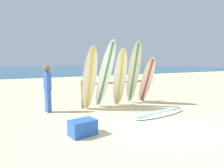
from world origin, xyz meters
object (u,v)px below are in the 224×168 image
surfboard_leaning_left (105,75)px  surfboard_leaning_center (134,73)px  surfboard_leaning_center_left (120,78)px  surfboard_lying_on_sand (160,113)px  beachgoer_standing (48,87)px  surfboard_rack (116,88)px  cooler_box (83,127)px  surfboard_leaning_center_right (147,80)px  surfboard_leaning_far_left (90,78)px

surfboard_leaning_left → surfboard_leaning_center: 1.34m
surfboard_leaning_center_left → surfboard_lying_on_sand: 2.01m
surfboard_lying_on_sand → beachgoer_standing: 3.81m
surfboard_leaning_left → surfboard_leaning_center: (1.34, 0.11, 0.02)m
surfboard_rack → cooler_box: bearing=-133.5°
surfboard_leaning_center_left → surfboard_lying_on_sand: bearing=-71.8°
surfboard_leaning_center → surfboard_leaning_center_right: 0.66m
surfboard_leaning_far_left → surfboard_leaning_left: 0.61m
surfboard_rack → beachgoer_standing: bearing=179.1°
surfboard_leaning_far_left → surfboard_lying_on_sand: bearing=-42.7°
cooler_box → surfboard_leaning_center_left: bearing=33.5°
surfboard_leaning_far_left → beachgoer_standing: size_ratio=1.43×
surfboard_leaning_far_left → surfboard_leaning_center_right: (2.51, -0.02, -0.17)m
surfboard_leaning_center → beachgoer_standing: 3.31m
surfboard_lying_on_sand → beachgoer_standing: bearing=146.3°
surfboard_leaning_far_left → surfboard_leaning_left: bearing=-0.1°
beachgoer_standing → surfboard_leaning_center: bearing=-5.7°
surfboard_rack → surfboard_leaning_far_left: surfboard_leaning_far_left is taller
surfboard_leaning_far_left → surfboard_lying_on_sand: (1.76, -1.63, -1.09)m
cooler_box → surfboard_rack: bearing=38.1°
surfboard_leaning_center → beachgoer_standing: surfboard_leaning_center is taller
surfboard_rack → surfboard_leaning_center_right: bearing=-18.5°
surfboard_rack → surfboard_lying_on_sand: size_ratio=1.28×
surfboard_rack → cooler_box: 3.40m
surfboard_rack → surfboard_leaning_left: 0.96m
surfboard_leaning_center_left → beachgoer_standing: 2.61m
surfboard_leaning_far_left → surfboard_lying_on_sand: size_ratio=0.98×
surfboard_rack → surfboard_lying_on_sand: bearing=-76.4°
surfboard_leaning_far_left → surfboard_leaning_center_left: (1.23, -0.01, -0.01)m
surfboard_lying_on_sand → cooler_box: 2.84m
surfboard_lying_on_sand → surfboard_leaning_center_right: bearing=65.0°
surfboard_leaning_far_left → surfboard_leaning_center_left: size_ratio=1.01×
surfboard_leaning_center_left → surfboard_rack: bearing=83.6°
surfboard_lying_on_sand → cooler_box: bearing=-171.4°
surfboard_leaning_center_left → surfboard_leaning_center_right: (1.28, -0.01, -0.16)m
surfboard_rack → surfboard_leaning_center_right: 1.33m
surfboard_rack → surfboard_leaning_far_left: 1.41m
surfboard_leaning_center → surfboard_leaning_center_right: size_ratio=1.32×
surfboard_leaning_center_right → cooler_box: (-3.55, -2.03, -0.77)m
surfboard_leaning_left → surfboard_leaning_center_left: bearing=-0.6°
surfboard_leaning_left → surfboard_leaning_center_right: surfboard_leaning_left is taller
surfboard_rack → surfboard_leaning_center_left: 0.60m
surfboard_leaning_far_left → cooler_box: size_ratio=3.74×
surfboard_leaning_left → surfboard_leaning_center_right: 1.93m
surfboard_leaning_center_left → surfboard_leaning_center: 0.73m
surfboard_leaning_left → surfboard_leaning_center_right: size_ratio=1.30×
surfboard_lying_on_sand → cooler_box: (-2.80, -0.42, 0.14)m
surfboard_rack → surfboard_leaning_center_right: size_ratio=1.53×
surfboard_leaning_center_right → surfboard_lying_on_sand: bearing=-115.0°
surfboard_rack → surfboard_leaning_center_right: surfboard_leaning_center_right is taller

